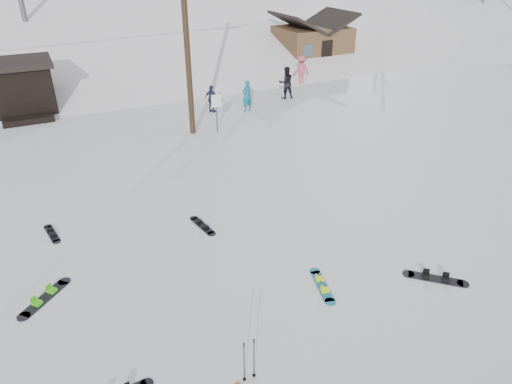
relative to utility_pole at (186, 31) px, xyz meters
name	(u,v)px	position (x,y,z in m)	size (l,w,h in m)	color
ground	(317,350)	(-2.00, -14.00, -4.68)	(200.00, 200.00, 0.00)	white
ski_slope	(80,121)	(-2.00, 41.00, -16.68)	(60.00, 75.00, 45.00)	white
ridge_right	(343,87)	(36.00, 36.00, -15.68)	(34.00, 85.00, 36.00)	white
treeline_right	(376,18)	(34.00, 28.00, -4.68)	(20.00, 60.00, 10.00)	black
utility_pole	(186,31)	(0.00, 0.00, 0.00)	(2.00, 0.26, 9.00)	#3A2819
trail_sign	(216,106)	(1.10, -0.42, -3.41)	(0.50, 0.09, 1.85)	#595B60
lift_hut	(22,87)	(-7.00, 6.94, -3.32)	(3.40, 4.10, 2.75)	black
cabin	(312,44)	(13.00, 10.00, -3.20)	(5.39, 4.40, 3.77)	brown
hero_snowboard	(322,285)	(-0.71, -12.24, -4.65)	(0.60, 1.49, 0.11)	#1A74A9
ski_poles	(249,360)	(-3.69, -14.03, -4.13)	(0.30, 0.08, 1.08)	black
board_scatter_b	(52,233)	(-6.87, -6.43, -4.66)	(0.42, 1.28, 0.09)	black
board_scatter_c	(45,298)	(-7.30, -9.52, -4.65)	(1.35, 1.27, 0.12)	black
board_scatter_d	(435,278)	(2.19, -13.34, -4.65)	(1.33, 1.28, 0.12)	black
board_scatter_f	(202,225)	(-2.51, -8.07, -4.66)	(0.46, 1.38, 0.10)	black
skier_teal	(247,96)	(3.76, 1.87, -3.85)	(0.61, 0.40, 1.67)	#0D6586
skier_dark	(286,83)	(6.83, 3.04, -3.76)	(0.89, 0.70, 1.84)	black
skier_pink	(301,70)	(9.28, 5.36, -3.77)	(1.17, 0.67, 1.81)	#CB475F
skier_navy	(212,99)	(1.98, 2.51, -3.95)	(0.85, 0.36, 1.45)	#1B2945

